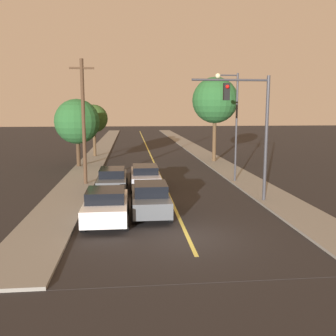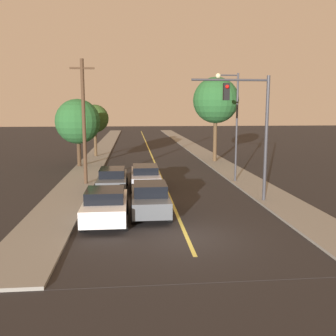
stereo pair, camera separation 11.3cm
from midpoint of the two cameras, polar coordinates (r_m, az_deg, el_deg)
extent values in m
plane|color=black|center=(15.42, 2.87, -10.59)|extent=(200.00, 200.00, 0.00)
cube|color=black|center=(50.67, -3.26, 3.12)|extent=(9.50, 80.00, 0.01)
cube|color=#D1C14C|center=(50.67, -3.26, 3.13)|extent=(0.16, 76.00, 0.00)
cube|color=gray|center=(50.75, -10.05, 3.07)|extent=(2.50, 80.00, 0.12)
cube|color=gray|center=(51.28, 3.47, 3.25)|extent=(2.50, 80.00, 0.12)
cube|color=#474C51|center=(18.40, -2.87, -5.01)|extent=(1.77, 4.29, 0.73)
cube|color=black|center=(18.09, -2.85, -3.18)|extent=(1.56, 1.93, 0.55)
cylinder|color=black|center=(19.76, -5.50, -5.16)|extent=(0.22, 0.70, 0.70)
cylinder|color=black|center=(19.84, -0.62, -5.06)|extent=(0.22, 0.70, 0.70)
cylinder|color=black|center=(17.19, -5.44, -7.31)|extent=(0.22, 0.70, 0.70)
cylinder|color=black|center=(17.28, 0.18, -7.19)|extent=(0.22, 0.70, 0.70)
cube|color=#A5A8B2|center=(24.66, -3.63, -1.41)|extent=(1.80, 4.98, 0.69)
cube|color=black|center=(24.37, -3.63, -0.17)|extent=(1.58, 2.24, 0.46)
cylinder|color=black|center=(26.23, -5.62, -1.58)|extent=(0.22, 0.75, 0.75)
cylinder|color=black|center=(26.29, -1.90, -1.52)|extent=(0.22, 0.75, 0.75)
cylinder|color=black|center=(23.20, -5.59, -2.97)|extent=(0.22, 0.75, 0.75)
cylinder|color=black|center=(23.27, -1.38, -2.90)|extent=(0.22, 0.75, 0.75)
cube|color=white|center=(17.53, -9.58, -5.93)|extent=(1.93, 4.28, 0.73)
cube|color=black|center=(17.21, -9.67, -4.07)|extent=(1.70, 1.93, 0.51)
cylinder|color=black|center=(18.98, -12.07, -5.99)|extent=(0.22, 0.65, 0.65)
cylinder|color=black|center=(18.86, -6.50, -5.94)|extent=(0.22, 0.65, 0.65)
cylinder|color=black|center=(16.45, -13.06, -8.36)|extent=(0.22, 0.65, 0.65)
cylinder|color=black|center=(16.31, -6.61, -8.33)|extent=(0.22, 0.65, 0.65)
cube|color=#474C51|center=(23.89, -8.57, -2.00)|extent=(1.73, 4.79, 0.71)
cube|color=black|center=(23.60, -8.63, -0.65)|extent=(1.52, 2.16, 0.49)
cylinder|color=black|center=(25.47, -10.24, -2.17)|extent=(0.22, 0.60, 0.60)
cylinder|color=black|center=(25.39, -6.55, -2.12)|extent=(0.22, 0.60, 0.60)
cylinder|color=black|center=(22.57, -10.81, -3.62)|extent=(0.22, 0.60, 0.60)
cylinder|color=black|center=(22.48, -6.64, -3.57)|extent=(0.22, 0.60, 0.60)
cylinder|color=#333338|center=(21.22, 14.58, 4.27)|extent=(0.18, 0.18, 6.81)
cylinder|color=#333338|center=(20.59, 9.36, 13.10)|extent=(4.16, 0.12, 0.12)
cube|color=black|center=(20.50, 8.74, 11.43)|extent=(0.32, 0.28, 0.90)
sphere|color=red|center=(20.34, 8.88, 12.14)|extent=(0.20, 0.20, 0.20)
cylinder|color=#333338|center=(26.60, 10.25, 6.01)|extent=(0.14, 0.14, 7.46)
cylinder|color=#333338|center=(26.48, 8.99, 13.79)|extent=(1.38, 0.09, 0.09)
sphere|color=beige|center=(26.31, 7.49, 13.75)|extent=(0.36, 0.36, 0.36)
cylinder|color=#422D1E|center=(25.75, -12.86, 6.76)|extent=(0.24, 0.24, 8.29)
cube|color=#422D1E|center=(25.87, -13.15, 14.62)|extent=(1.60, 0.12, 0.12)
cylinder|color=#3D2B1C|center=(34.28, -13.61, 2.44)|extent=(0.35, 0.35, 2.58)
sphere|color=#235628|center=(34.09, -13.78, 6.90)|extent=(3.94, 3.94, 3.94)
cylinder|color=#4C3823|center=(41.18, -11.21, 3.87)|extent=(0.32, 0.32, 3.00)
sphere|color=#2D4C1E|center=(41.04, -11.32, 7.40)|extent=(2.97, 2.97, 2.97)
cylinder|color=#4C3823|center=(36.68, 6.98, 4.42)|extent=(0.36, 0.36, 4.34)
sphere|color=#235628|center=(36.57, 7.09, 10.21)|extent=(4.37, 4.37, 4.37)
camera|label=1|loc=(0.06, -90.14, -0.02)|focal=40.00mm
camera|label=2|loc=(0.06, 89.86, 0.02)|focal=40.00mm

